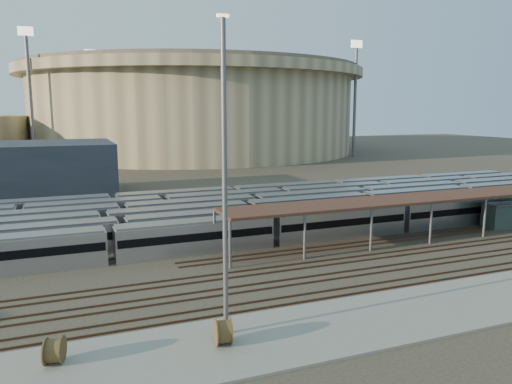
{
  "coord_description": "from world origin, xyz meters",
  "views": [
    {
      "loc": [
        -23.82,
        -45.57,
        16.3
      ],
      "look_at": [
        -0.86,
        12.0,
        5.86
      ],
      "focal_mm": 35.0,
      "sensor_mm": 36.0,
      "label": 1
    }
  ],
  "objects": [
    {
      "name": "floodlight_2",
      "position": [
        70.0,
        100.0,
        20.65
      ],
      "size": [
        4.0,
        1.0,
        38.4
      ],
      "color": "#5A5A5F",
      "rests_on": "ground"
    },
    {
      "name": "stadium",
      "position": [
        25.0,
        140.0,
        16.47
      ],
      "size": [
        124.0,
        124.0,
        32.5
      ],
      "color": "tan",
      "rests_on": "ground"
    },
    {
      "name": "floodlight_3",
      "position": [
        -10.0,
        160.0,
        20.65
      ],
      "size": [
        4.0,
        1.0,
        38.4
      ],
      "color": "#5A5A5F",
      "rests_on": "ground"
    },
    {
      "name": "yard_light_pole",
      "position": [
        -13.28,
        -13.31,
        11.36
      ],
      "size": [
        0.8,
        0.36,
        22.14
      ],
      "color": "#5A5A5F",
      "rests_on": "apron"
    },
    {
      "name": "apron",
      "position": [
        -5.0,
        -15.0,
        0.1
      ],
      "size": [
        50.0,
        9.0,
        0.2
      ],
      "primitive_type": "cube",
      "color": "gray",
      "rests_on": "ground"
    },
    {
      "name": "empty_tracks",
      "position": [
        0.0,
        -5.0,
        0.09
      ],
      "size": [
        170.0,
        9.62,
        0.18
      ],
      "color": "#4C3323",
      "rests_on": "ground"
    },
    {
      "name": "cable_reel_west",
      "position": [
        -24.79,
        -13.34,
        1.08
      ],
      "size": [
        1.44,
        1.97,
        1.76
      ],
      "primitive_type": "cylinder",
      "rotation": [
        0.0,
        1.57,
        -0.29
      ],
      "color": "brown",
      "rests_on": "apron"
    },
    {
      "name": "ground",
      "position": [
        0.0,
        0.0,
        0.0
      ],
      "size": [
        420.0,
        420.0,
        0.0
      ],
      "primitive_type": "plane",
      "color": "#383026",
      "rests_on": "ground"
    },
    {
      "name": "floodlight_0",
      "position": [
        -30.0,
        110.0,
        20.65
      ],
      "size": [
        4.0,
        1.0,
        38.4
      ],
      "color": "#5A5A5F",
      "rests_on": "ground"
    },
    {
      "name": "subway_trains",
      "position": [
        2.3,
        18.5,
        1.8
      ],
      "size": [
        121.14,
        23.9,
        3.6
      ],
      "color": "#AEAEB3",
      "rests_on": "ground"
    },
    {
      "name": "cable_reel_east",
      "position": [
        -13.97,
        -14.83,
        1.14
      ],
      "size": [
        1.34,
        2.02,
        1.87
      ],
      "primitive_type": "cylinder",
      "rotation": [
        0.0,
        1.57,
        -0.17
      ],
      "color": "brown",
      "rests_on": "apron"
    },
    {
      "name": "inspection_shed",
      "position": [
        22.0,
        4.0,
        4.98
      ],
      "size": [
        60.3,
        6.0,
        5.3
      ],
      "color": "#5A5A5F",
      "rests_on": "ground"
    }
  ]
}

